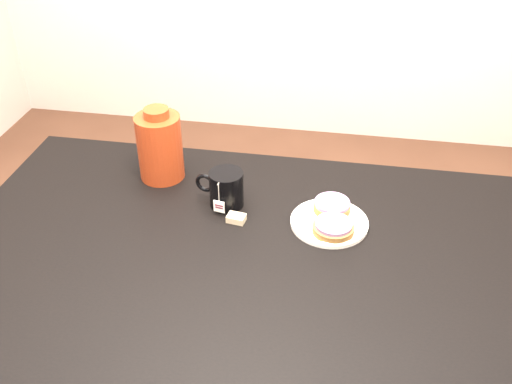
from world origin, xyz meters
TOP-DOWN VIEW (x-y plane):
  - table at (0.00, 0.00)m, footprint 1.40×0.90m
  - plate at (0.20, 0.14)m, footprint 0.19×0.19m
  - bagel_back at (0.21, 0.19)m, footprint 0.13×0.13m
  - bagel_front at (0.22, 0.10)m, footprint 0.14×0.14m
  - mug at (-0.07, 0.18)m, footprint 0.14×0.10m
  - teabag_pouch at (-0.03, 0.12)m, footprint 0.05×0.04m
  - bagel_package at (-0.27, 0.29)m, footprint 0.15×0.15m

SIDE VIEW (x-z plane):
  - table at x=0.00m, z-range 0.29..1.04m
  - plate at x=0.20m, z-range 0.75..0.76m
  - teabag_pouch at x=-0.03m, z-range 0.75..0.77m
  - bagel_front at x=0.22m, z-range 0.76..0.79m
  - bagel_back at x=0.21m, z-range 0.76..0.79m
  - mug at x=-0.07m, z-range 0.75..0.85m
  - bagel_package at x=-0.27m, z-range 0.74..0.95m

